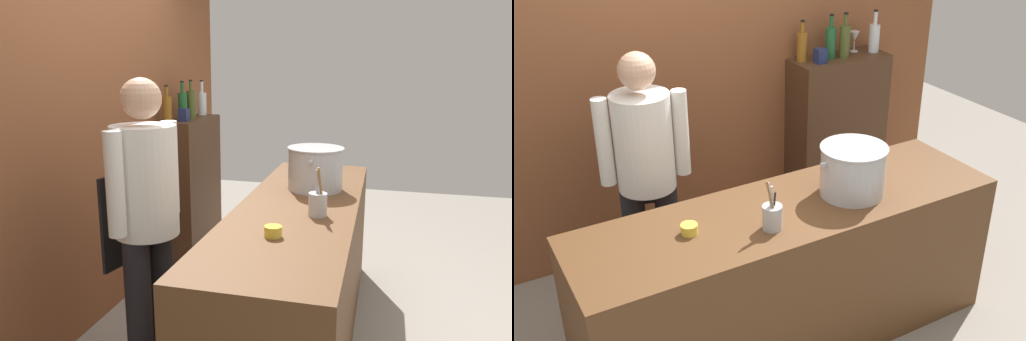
% 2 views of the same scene
% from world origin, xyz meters
% --- Properties ---
extents(ground_plane, '(8.00, 8.00, 0.00)m').
position_xyz_m(ground_plane, '(0.00, 0.00, 0.00)').
color(ground_plane, gray).
extents(brick_back_panel, '(4.40, 0.10, 3.00)m').
position_xyz_m(brick_back_panel, '(0.00, 1.40, 1.50)').
color(brick_back_panel, brown).
rests_on(brick_back_panel, ground_plane).
extents(prep_counter, '(2.42, 0.70, 0.90)m').
position_xyz_m(prep_counter, '(0.00, 0.00, 0.45)').
color(prep_counter, brown).
rests_on(prep_counter, ground_plane).
extents(bar_cabinet, '(0.76, 0.32, 1.26)m').
position_xyz_m(bar_cabinet, '(1.17, 1.19, 0.63)').
color(bar_cabinet, '#472D1C').
rests_on(bar_cabinet, ground_plane).
extents(chef, '(0.52, 0.39, 1.66)m').
position_xyz_m(chef, '(-0.55, 0.72, 0.96)').
color(chef, black).
rests_on(chef, ground_plane).
extents(stockpot_large, '(0.43, 0.38, 0.28)m').
position_xyz_m(stockpot_large, '(0.38, -0.04, 1.04)').
color(stockpot_large, '#B7BABF').
rests_on(stockpot_large, prep_counter).
extents(utensil_crock, '(0.10, 0.10, 0.28)m').
position_xyz_m(utensil_crock, '(-0.19, -0.14, 0.97)').
color(utensil_crock, '#B7BABF').
rests_on(utensil_crock, prep_counter).
extents(butter_jar, '(0.09, 0.09, 0.05)m').
position_xyz_m(butter_jar, '(-0.58, 0.02, 0.93)').
color(butter_jar, yellow).
rests_on(butter_jar, prep_counter).
extents(wine_bottle_green, '(0.08, 0.08, 0.32)m').
position_xyz_m(wine_bottle_green, '(1.09, 1.20, 1.38)').
color(wine_bottle_green, '#1E592D').
rests_on(wine_bottle_green, bar_cabinet).
extents(wine_bottle_clear, '(0.08, 0.08, 0.32)m').
position_xyz_m(wine_bottle_clear, '(1.47, 1.17, 1.37)').
color(wine_bottle_clear, silver).
rests_on(wine_bottle_clear, bar_cabinet).
extents(wine_bottle_amber, '(0.08, 0.08, 0.30)m').
position_xyz_m(wine_bottle_amber, '(0.86, 1.24, 1.37)').
color(wine_bottle_amber, '#8C5919').
rests_on(wine_bottle_amber, bar_cabinet).
extents(wine_bottle_olive, '(0.08, 0.08, 0.33)m').
position_xyz_m(wine_bottle_olive, '(1.19, 1.17, 1.38)').
color(wine_bottle_olive, '#475123').
rests_on(wine_bottle_olive, bar_cabinet).
extents(wine_glass_wide, '(0.07, 0.07, 0.16)m').
position_xyz_m(wine_glass_wide, '(1.35, 1.26, 1.37)').
color(wine_glass_wide, silver).
rests_on(wine_glass_wide, bar_cabinet).
extents(spice_tin_navy, '(0.07, 0.07, 0.10)m').
position_xyz_m(spice_tin_navy, '(0.95, 1.14, 1.31)').
color(spice_tin_navy, navy).
rests_on(spice_tin_navy, bar_cabinet).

